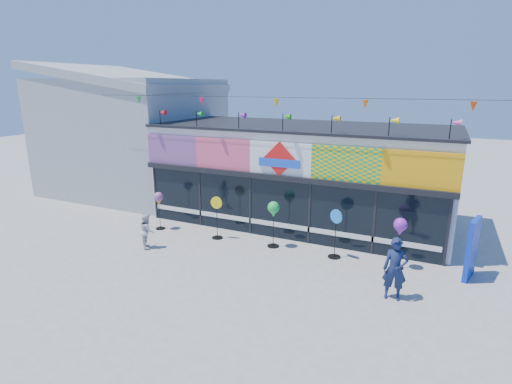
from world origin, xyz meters
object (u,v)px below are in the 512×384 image
Objects in this scene: spinner_0 at (159,200)px; spinner_3 at (335,232)px; spinner_4 at (400,228)px; adult_man at (395,269)px; spinner_1 at (217,217)px; blue_sign at (472,249)px; spinner_2 at (274,211)px; child at (147,231)px.

spinner_3 is (7.17, 0.23, -0.34)m from spinner_0.
adult_man reaches higher than spinner_4.
spinner_0 is at bearing -178.20° from spinner_1.
blue_sign is 1.11× the size of spinner_2.
spinner_1 reaches higher than child.
spinner_2 and spinner_3 have the same top height.
spinner_0 reaches higher than child.
blue_sign is 1.11× the size of spinner_3.
spinner_4 is at bearing 1.56° from spinner_1.
blue_sign reaches higher than spinner_1.
child is (0.82, -1.75, -0.61)m from spinner_0.
spinner_3 is at bearing 130.16° from adult_man.
adult_man is (0.11, -2.04, -0.47)m from spinner_4.
adult_man reaches higher than spinner_2.
spinner_0 is at bearing -178.16° from spinner_3.
spinner_1 is 0.94× the size of adult_man.
spinner_1 is 6.92m from adult_man.
blue_sign is 2.98m from adult_man.
spinner_3 is 2.08m from spinner_4.
blue_sign is 11.27m from spinner_0.
spinner_2 is at bearing -179.86° from spinner_3.
spinner_2 is 4.29m from spinner_4.
adult_man is at bearing -115.35° from blue_sign.
spinner_2 is at bearing 148.88° from adult_man.
spinner_0 is 4.92m from spinner_2.
spinner_4 is 0.96× the size of adult_man.
spinner_2 is (-6.35, -0.25, 0.42)m from blue_sign.
blue_sign is 1.15× the size of spinner_1.
spinner_1 is (2.64, 0.08, -0.37)m from spinner_0.
spinner_1 is 2.60m from child.
spinner_4 is (9.20, 0.26, 0.11)m from spinner_0.
blue_sign is at bearing -117.79° from child.
spinner_3 is 6.66m from child.
spinner_2 is (4.91, 0.23, 0.13)m from spinner_0.
spinner_1 is at bearing -178.44° from spinner_4.
spinner_3 is (-4.09, -0.24, -0.05)m from blue_sign.
spinner_4 is at bearing 1.63° from spinner_0.
spinner_0 is 9.49m from adult_man.
spinner_1 is 2.32m from spinner_2.
spinner_1 is 0.97× the size of spinner_3.
spinner_0 is 1.23× the size of child.
spinner_1 is at bearing -84.79° from child.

